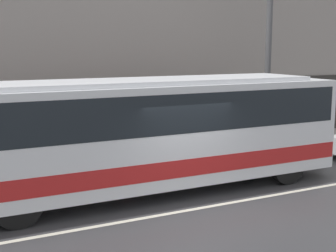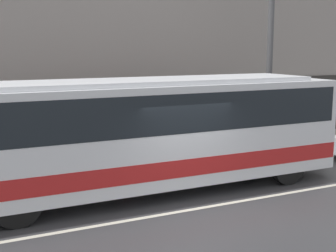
{
  "view_description": "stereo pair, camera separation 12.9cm",
  "coord_description": "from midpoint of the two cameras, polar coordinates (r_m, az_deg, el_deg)",
  "views": [
    {
      "loc": [
        -5.6,
        -9.45,
        3.89
      ],
      "look_at": [
        0.05,
        1.77,
        1.78
      ],
      "focal_mm": 50.0,
      "sensor_mm": 36.0,
      "label": 1
    },
    {
      "loc": [
        -5.48,
        -9.51,
        3.89
      ],
      "look_at": [
        0.05,
        1.77,
        1.78
      ],
      "focal_mm": 50.0,
      "sensor_mm": 36.0,
      "label": 2
    }
  ],
  "objects": [
    {
      "name": "sidewalk",
      "position": [
        16.12,
        -5.83,
        -4.19
      ],
      "size": [
        60.0,
        2.33,
        0.17
      ],
      "color": "#A09E99",
      "rests_on": "ground_plane"
    },
    {
      "name": "lane_stripe",
      "position": [
        11.65,
        3.44,
        -9.99
      ],
      "size": [
        54.0,
        0.14,
        0.01
      ],
      "color": "beige",
      "rests_on": "ground_plane"
    },
    {
      "name": "pedestrian_waiting",
      "position": [
        15.46,
        -5.62,
        -1.79
      ],
      "size": [
        0.36,
        0.36,
        1.53
      ],
      "color": "maroon",
      "rests_on": "sidewalk"
    },
    {
      "name": "transit_bus",
      "position": [
        12.41,
        -3.73,
        -0.51
      ],
      "size": [
        11.53,
        2.48,
        3.08
      ],
      "color": "silver",
      "rests_on": "ground_plane"
    },
    {
      "name": "utility_pole_near",
      "position": [
        17.77,
        12.0,
        11.24
      ],
      "size": [
        0.23,
        0.23,
        8.64
      ],
      "color": "#4C4C4F",
      "rests_on": "sidewalk"
    },
    {
      "name": "ground_plane",
      "position": [
        11.65,
        3.44,
        -10.01
      ],
      "size": [
        60.0,
        60.0,
        0.0
      ],
      "primitive_type": "plane",
      "color": "#38383A"
    },
    {
      "name": "building_facade",
      "position": [
        16.94,
        -7.75,
        13.66
      ],
      "size": [
        60.0,
        0.35,
        10.66
      ],
      "color": "gray",
      "rests_on": "ground_plane"
    }
  ]
}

